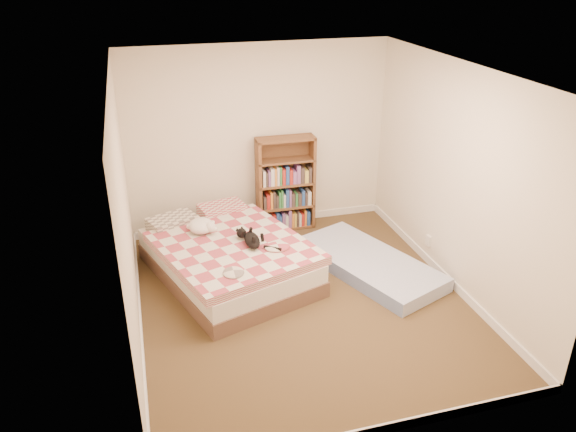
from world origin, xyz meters
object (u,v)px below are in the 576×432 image
object	(u,v)px
bookshelf	(285,194)
white_dog	(202,226)
bed	(227,256)
floor_mattress	(368,264)
black_cat	(252,239)

from	to	relation	value
bookshelf	white_dog	size ratio (longest dim) A/B	3.83
bed	white_dog	distance (m)	0.46
bed	floor_mattress	bearing A→B (deg)	-30.39
bookshelf	floor_mattress	world-z (taller)	bookshelf
bookshelf	black_cat	distance (m)	1.50
white_dog	bed	bearing A→B (deg)	-41.88
bookshelf	white_dog	bearing A→B (deg)	-144.86
bed	white_dog	size ratio (longest dim) A/B	7.07
white_dog	black_cat	bearing A→B (deg)	-42.98
floor_mattress	black_cat	distance (m)	1.49
bed	floor_mattress	size ratio (longest dim) A/B	1.29
bed	black_cat	world-z (taller)	black_cat
black_cat	white_dog	xyz separation A→B (m)	(-0.50, 0.44, 0.02)
bed	floor_mattress	world-z (taller)	bed
bookshelf	floor_mattress	bearing A→B (deg)	-64.52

